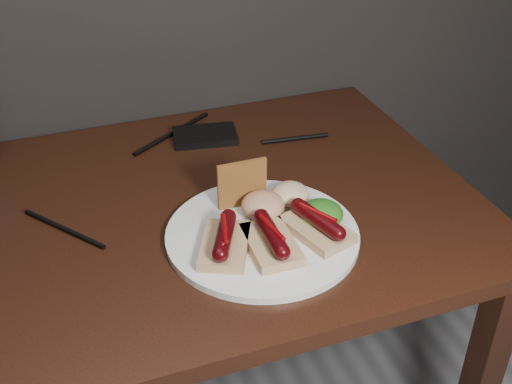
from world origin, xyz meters
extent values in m
cube|color=black|center=(0.00, 1.38, 0.73)|extent=(1.40, 0.70, 0.03)
cube|color=black|center=(0.65, 1.68, 0.36)|extent=(0.05, 0.05, 0.72)
cube|color=black|center=(0.29, 1.60, 0.76)|extent=(0.14, 0.10, 0.02)
cylinder|color=black|center=(-0.01, 1.38, 0.75)|extent=(0.12, 0.15, 0.01)
cylinder|color=black|center=(0.24, 1.64, 0.75)|extent=(0.19, 0.13, 0.01)
cylinder|color=black|center=(0.47, 1.53, 0.75)|extent=(0.14, 0.02, 0.01)
cylinder|color=white|center=(0.29, 1.25, 0.76)|extent=(0.34, 0.34, 0.01)
cube|color=tan|center=(0.22, 1.23, 0.77)|extent=(0.11, 0.13, 0.02)
cylinder|color=#470409|center=(0.22, 1.23, 0.79)|extent=(0.06, 0.10, 0.02)
sphere|color=#470409|center=(0.20, 1.19, 0.79)|extent=(0.03, 0.02, 0.02)
sphere|color=#470409|center=(0.24, 1.27, 0.79)|extent=(0.03, 0.02, 0.02)
cylinder|color=#6A0506|center=(0.22, 1.23, 0.80)|extent=(0.02, 0.07, 0.01)
cube|color=tan|center=(0.29, 1.21, 0.77)|extent=(0.07, 0.12, 0.02)
cylinder|color=#470409|center=(0.29, 1.21, 0.79)|extent=(0.03, 0.10, 0.02)
sphere|color=#470409|center=(0.29, 1.16, 0.79)|extent=(0.03, 0.02, 0.02)
sphere|color=#470409|center=(0.29, 1.26, 0.79)|extent=(0.03, 0.02, 0.02)
cylinder|color=#6A0506|center=(0.29, 1.21, 0.80)|extent=(0.02, 0.07, 0.01)
cube|color=tan|center=(0.37, 1.22, 0.77)|extent=(0.10, 0.13, 0.02)
cylinder|color=#470409|center=(0.37, 1.22, 0.79)|extent=(0.05, 0.10, 0.02)
sphere|color=#470409|center=(0.38, 1.17, 0.79)|extent=(0.03, 0.02, 0.02)
sphere|color=#470409|center=(0.36, 1.26, 0.79)|extent=(0.03, 0.02, 0.02)
cylinder|color=#6A0506|center=(0.37, 1.22, 0.80)|extent=(0.04, 0.07, 0.01)
cube|color=#A76E2D|center=(0.28, 1.34, 0.80)|extent=(0.08, 0.01, 0.08)
ellipsoid|color=#195210|center=(0.39, 1.24, 0.78)|extent=(0.07, 0.07, 0.04)
ellipsoid|color=#A72310|center=(0.31, 1.30, 0.78)|extent=(0.07, 0.07, 0.04)
ellipsoid|color=beige|center=(0.36, 1.31, 0.78)|extent=(0.06, 0.06, 0.04)
camera|label=1|loc=(0.00, 0.48, 1.38)|focal=45.00mm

